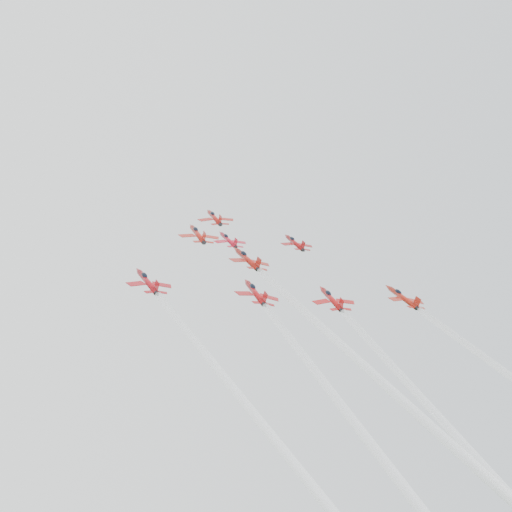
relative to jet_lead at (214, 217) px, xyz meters
name	(u,v)px	position (x,y,z in m)	size (l,w,h in m)	color
jet_lead	(214,217)	(0.00, 0.00, 0.00)	(9.98, 12.67, 8.41)	#9D140E
jet_row2_left	(198,234)	(-9.15, -13.24, -8.23)	(10.20, 12.95, 8.60)	#A6190F
jet_row2_center	(228,240)	(-1.87, -15.11, -9.41)	(8.41, 10.67, 7.09)	#B31124
jet_row2_right	(295,243)	(17.56, -12.66, -7.88)	(9.00, 11.43, 7.59)	maroon
jet_center	(350,374)	(-1.46, -67.73, -42.20)	(10.21, 94.88, 59.71)	maroon
jet_rear_farleft	(215,417)	(-27.87, -76.85, -47.88)	(8.97, 83.32, 52.43)	maroon
jet_rear_left	(372,434)	(-6.60, -80.84, -50.36)	(9.50, 88.25, 55.54)	#9D0F11
jet_rear_right	(469,430)	(10.37, -80.84, -50.36)	(9.32, 86.64, 54.52)	#A70F10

